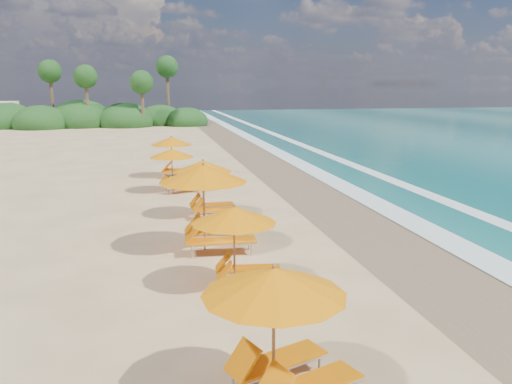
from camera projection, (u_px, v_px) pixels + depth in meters
The scene contains 10 objects.
ground at pixel (256, 226), 17.90m from camera, with size 160.00×160.00×0.00m, color #DCB681.
wet_sand at pixel (365, 220), 18.69m from camera, with size 4.00×160.00×0.01m, color #856C4F.
surf_foam at pixel (433, 215), 19.23m from camera, with size 4.00×160.00×0.01m.
station_0 at pixel (283, 323), 7.89m from camera, with size 2.88×2.84×2.23m.
station_1 at pixel (241, 241), 12.28m from camera, with size 2.39×2.26×2.06m.
station_2 at pixel (211, 201), 15.10m from camera, with size 2.90×2.70×2.61m.
station_3 at pixel (208, 184), 19.01m from camera, with size 2.35×2.18×2.15m.
station_4 at pixel (175, 167), 23.38m from camera, with size 2.56×2.49×2.03m.
station_5 at pixel (175, 154), 27.07m from camera, with size 2.67×2.57×2.17m.
treeline at pixel (90, 118), 59.34m from camera, with size 25.80×8.80×9.74m.
Camera 1 is at (-3.51, -16.92, 4.80)m, focal length 36.44 mm.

